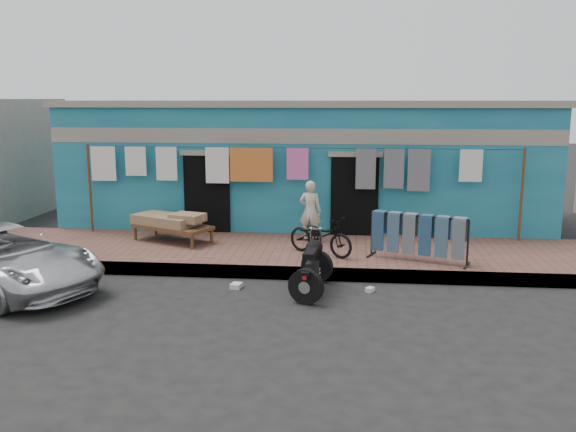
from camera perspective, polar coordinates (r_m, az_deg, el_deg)
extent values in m
plane|color=black|center=(10.26, -1.16, -8.44)|extent=(80.00, 80.00, 0.00)
cube|color=brown|center=(13.08, 0.45, -3.59)|extent=(28.00, 3.00, 0.25)
cube|color=gray|center=(11.69, -0.23, -5.36)|extent=(28.00, 0.10, 0.25)
cube|color=#1A6980|center=(16.75, 1.77, 4.73)|extent=(12.00, 5.00, 3.20)
cube|color=#9E9384|center=(14.24, 1.07, 7.49)|extent=(12.00, 0.14, 0.35)
cube|color=#9E9384|center=(16.65, 1.80, 10.49)|extent=(12.20, 5.20, 0.16)
cube|color=black|center=(14.68, -7.57, 1.60)|extent=(1.10, 0.10, 2.10)
cube|color=black|center=(14.28, 6.23, 1.37)|extent=(1.10, 0.10, 2.10)
cylinder|color=brown|center=(15.33, -18.04, 2.50)|extent=(0.06, 0.06, 2.10)
cylinder|color=brown|center=(14.52, 21.02, 1.87)|extent=(0.06, 0.06, 2.10)
cylinder|color=black|center=(13.95, 0.96, 6.39)|extent=(10.00, 0.01, 0.01)
cube|color=silver|center=(15.11, -16.89, 4.71)|extent=(0.60, 0.02, 0.82)
cube|color=silver|center=(14.82, -14.07, 5.00)|extent=(0.50, 0.02, 0.69)
cube|color=silver|center=(14.58, -11.30, 4.82)|extent=(0.50, 0.02, 0.79)
cube|color=silver|center=(14.28, -6.64, 4.73)|extent=(0.55, 0.02, 0.84)
cube|color=#CC4C26|center=(14.12, -3.45, 4.82)|extent=(1.00, 0.02, 0.79)
cube|color=#D65DA3|center=(13.99, 0.90, 4.90)|extent=(0.50, 0.02, 0.73)
cube|color=slate|center=(13.95, 7.29, 4.39)|extent=(0.45, 0.02, 0.92)
cube|color=slate|center=(13.98, 9.89, 4.38)|extent=(0.45, 0.02, 0.90)
cube|color=slate|center=(14.03, 12.15, 4.21)|extent=(0.50, 0.02, 0.95)
cube|color=silver|center=(14.18, 16.75, 4.54)|extent=(0.50, 0.02, 0.72)
imported|color=beige|center=(13.61, 2.09, 0.47)|extent=(0.54, 0.41, 1.37)
imported|color=black|center=(12.46, 3.07, -1.45)|extent=(1.56, 1.24, 0.97)
cube|color=silver|center=(11.31, 0.63, -6.38)|extent=(0.22, 0.21, 0.08)
cube|color=silver|center=(11.07, 7.67, -6.85)|extent=(0.19, 0.20, 0.08)
cube|color=silver|center=(11.22, -4.86, -6.52)|extent=(0.22, 0.25, 0.09)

